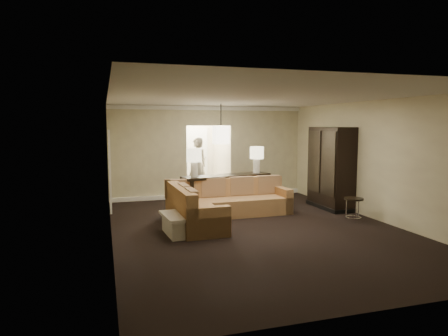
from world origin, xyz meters
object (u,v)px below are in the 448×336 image
object	(u,v)px
sectional_sofa	(220,204)
console_table	(227,189)
person	(197,163)
armoire	(331,170)
coffee_table	(189,223)
drink_table	(354,205)

from	to	relation	value
sectional_sofa	console_table	size ratio (longest dim) A/B	1.24
sectional_sofa	person	world-z (taller)	person
sectional_sofa	console_table	xyz separation A→B (m)	(0.47, 0.94, 0.19)
console_table	armoire	world-z (taller)	armoire
coffee_table	person	size ratio (longest dim) A/B	0.55
sectional_sofa	drink_table	size ratio (longest dim) A/B	5.61
console_table	armoire	bearing A→B (deg)	-23.19
coffee_table	person	world-z (taller)	person
coffee_table	armoire	world-z (taller)	armoire
coffee_table	armoire	size ratio (longest dim) A/B	0.51
sectional_sofa	person	distance (m)	3.32
coffee_table	person	bearing A→B (deg)	74.86
sectional_sofa	drink_table	distance (m)	3.11
sectional_sofa	console_table	bearing A→B (deg)	62.45
console_table	person	size ratio (longest dim) A/B	1.21
drink_table	armoire	bearing A→B (deg)	78.91
sectional_sofa	armoire	world-z (taller)	armoire
console_table	coffee_table	bearing A→B (deg)	-137.87
sectional_sofa	coffee_table	bearing A→B (deg)	-134.69
coffee_table	console_table	xyz separation A→B (m)	(1.41, 1.94, 0.34)
coffee_table	drink_table	world-z (taller)	drink_table
coffee_table	person	xyz separation A→B (m)	(1.15, 4.24, 0.81)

